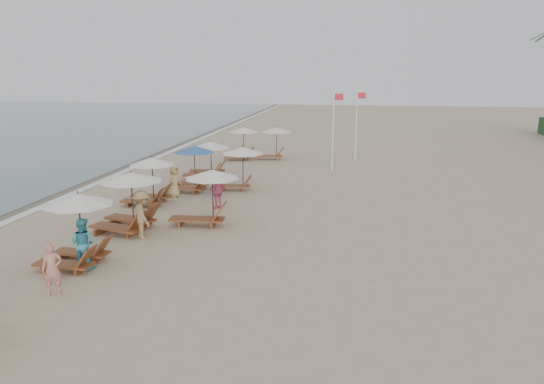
% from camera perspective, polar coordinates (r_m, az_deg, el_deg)
% --- Properties ---
extents(ground, '(160.00, 160.00, 0.00)m').
position_cam_1_polar(ground, '(14.78, -2.56, -10.80)').
color(ground, tan).
rests_on(ground, ground).
extents(wet_sand_band, '(3.20, 140.00, 0.01)m').
position_cam_1_polar(wet_sand_band, '(28.46, -23.40, 0.03)').
color(wet_sand_band, '#6B5E4C').
rests_on(wet_sand_band, ground).
extents(foam_line, '(0.50, 140.00, 0.02)m').
position_cam_1_polar(foam_line, '(27.78, -21.15, -0.06)').
color(foam_line, white).
rests_on(foam_line, ground).
extents(lounger_station_1, '(2.46, 2.18, 2.37)m').
position_cam_1_polar(lounger_station_1, '(17.16, -21.18, -3.94)').
color(lounger_station_1, brown).
rests_on(lounger_station_1, ground).
extents(lounger_station_2, '(2.83, 2.47, 2.31)m').
position_cam_1_polar(lounger_station_2, '(20.37, -15.99, -1.12)').
color(lounger_station_2, brown).
rests_on(lounger_station_2, ground).
extents(lounger_station_3, '(2.45, 2.12, 2.19)m').
position_cam_1_polar(lounger_station_3, '(24.23, -13.65, 1.21)').
color(lounger_station_3, brown).
rests_on(lounger_station_3, ground).
extents(lounger_station_4, '(2.53, 2.10, 2.34)m').
position_cam_1_polar(lounger_station_4, '(26.53, -9.13, 2.47)').
color(lounger_station_4, brown).
rests_on(lounger_station_4, ground).
extents(lounger_station_5, '(2.76, 2.36, 2.09)m').
position_cam_1_polar(lounger_station_5, '(29.71, -7.32, 3.56)').
color(lounger_station_5, brown).
rests_on(lounger_station_5, ground).
extents(lounger_station_6, '(2.40, 2.20, 2.26)m').
position_cam_1_polar(lounger_station_6, '(35.58, -3.50, 5.50)').
color(lounger_station_6, brown).
rests_on(lounger_station_6, ground).
extents(inland_station_0, '(2.86, 2.24, 2.22)m').
position_cam_1_polar(inland_station_0, '(20.45, -7.55, -0.21)').
color(inland_station_0, brown).
rests_on(inland_station_0, ground).
extents(inland_station_1, '(2.56, 2.24, 2.22)m').
position_cam_1_polar(inland_station_1, '(26.36, -3.67, 3.39)').
color(inland_station_1, brown).
rests_on(inland_station_1, ground).
extents(inland_station_2, '(2.65, 2.24, 2.22)m').
position_cam_1_polar(inland_station_2, '(35.58, 0.17, 5.93)').
color(inland_station_2, brown).
rests_on(inland_station_2, ground).
extents(beachgoer_near, '(0.66, 0.57, 1.52)m').
position_cam_1_polar(beachgoer_near, '(15.36, -23.36, -7.92)').
color(beachgoer_near, '#B77463').
rests_on(beachgoer_near, ground).
extents(beachgoer_mid_a, '(0.84, 0.68, 1.64)m').
position_cam_1_polar(beachgoer_mid_a, '(17.01, -20.39, -5.39)').
color(beachgoer_mid_a, teal).
rests_on(beachgoer_mid_a, ground).
extents(beachgoer_mid_b, '(1.27, 1.33, 1.82)m').
position_cam_1_polar(beachgoer_mid_b, '(19.31, -14.30, -2.46)').
color(beachgoer_mid_b, olive).
rests_on(beachgoer_mid_b, ground).
extents(beachgoer_far_a, '(0.91, 0.95, 1.59)m').
position_cam_1_polar(beachgoer_far_a, '(22.89, -6.08, 0.05)').
color(beachgoer_far_a, '#CB517A').
rests_on(beachgoer_far_a, ground).
extents(beachgoer_far_b, '(0.79, 0.92, 1.58)m').
position_cam_1_polar(beachgoer_far_b, '(25.29, -10.84, 1.17)').
color(beachgoer_far_b, tan).
rests_on(beachgoer_far_b, ground).
extents(flag_pole_near, '(0.60, 0.08, 4.91)m').
position_cam_1_polar(flag_pole_near, '(31.38, 6.90, 7.21)').
color(flag_pole_near, silver).
rests_on(flag_pole_near, ground).
extents(flag_pole_far, '(0.59, 0.08, 4.82)m').
position_cam_1_polar(flag_pole_far, '(35.21, 9.47, 7.72)').
color(flag_pole_far, silver).
rests_on(flag_pole_far, ground).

